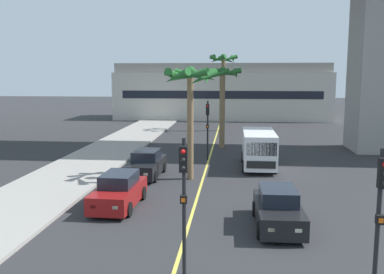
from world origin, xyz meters
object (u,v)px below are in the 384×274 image
at_px(car_queue_second, 278,209).
at_px(traffic_light_median_near, 184,189).
at_px(car_queue_third, 119,191).
at_px(traffic_light_right_far_corner, 380,207).
at_px(car_queue_front, 146,164).
at_px(delivery_van, 259,148).
at_px(palm_tree_near_median, 222,85).
at_px(palm_tree_mid_median, 223,71).
at_px(traffic_light_median_far, 208,122).
at_px(palm_tree_far_median, 190,86).

bearing_deg(car_queue_second, traffic_light_median_near, -125.43).
relative_size(car_queue_third, traffic_light_right_far_corner, 0.99).
distance_m(car_queue_front, traffic_light_median_near, 13.02).
bearing_deg(delivery_van, palm_tree_near_median, 109.59).
xyz_separation_m(traffic_light_right_far_corner, palm_tree_mid_median, (-4.95, 34.83, 3.63)).
relative_size(delivery_van, traffic_light_median_near, 1.25).
bearing_deg(car_queue_front, traffic_light_median_near, -73.10).
bearing_deg(palm_tree_near_median, palm_tree_mid_median, 91.29).
distance_m(traffic_light_median_near, palm_tree_mid_median, 33.79).
xyz_separation_m(traffic_light_median_near, palm_tree_mid_median, (0.18, 33.59, 3.63)).
bearing_deg(car_queue_front, traffic_light_median_far, 57.61).
distance_m(delivery_van, traffic_light_median_near, 15.78).
height_order(traffic_light_median_far, palm_tree_near_median, palm_tree_near_median).
bearing_deg(traffic_light_right_far_corner, traffic_light_median_near, 166.48).
height_order(car_queue_third, palm_tree_far_median, palm_tree_far_median).
bearing_deg(palm_tree_near_median, car_queue_front, -111.63).
distance_m(car_queue_third, traffic_light_median_near, 7.70).
bearing_deg(delivery_van, traffic_light_right_far_corner, -82.88).
height_order(car_queue_second, palm_tree_near_median, palm_tree_near_median).
relative_size(traffic_light_median_near, traffic_light_median_far, 1.00).
bearing_deg(palm_tree_mid_median, car_queue_third, -98.26).
bearing_deg(traffic_light_median_near, palm_tree_mid_median, 89.70).
bearing_deg(car_queue_front, palm_tree_far_median, -7.99).
bearing_deg(car_queue_second, traffic_light_right_far_corner, -71.66).
bearing_deg(palm_tree_near_median, car_queue_third, -104.35).
bearing_deg(traffic_light_median_far, car_queue_second, -74.36).
bearing_deg(traffic_light_median_far, traffic_light_median_near, -88.61).
bearing_deg(traffic_light_right_far_corner, traffic_light_median_far, 106.48).
bearing_deg(palm_tree_near_median, car_queue_second, -81.29).
relative_size(car_queue_front, car_queue_third, 1.00).
bearing_deg(traffic_light_median_far, palm_tree_near_median, 80.88).
height_order(car_queue_front, palm_tree_near_median, palm_tree_near_median).
bearing_deg(palm_tree_mid_median, palm_tree_far_median, -93.23).
relative_size(traffic_light_median_near, traffic_light_right_far_corner, 1.00).
height_order(car_queue_front, palm_tree_far_median, palm_tree_far_median).
height_order(delivery_van, palm_tree_far_median, palm_tree_far_median).
bearing_deg(car_queue_front, traffic_light_right_far_corner, -56.79).
bearing_deg(car_queue_third, palm_tree_near_median, 75.65).
relative_size(car_queue_third, delivery_van, 0.79).
xyz_separation_m(traffic_light_median_near, palm_tree_near_median, (0.42, 22.79, 2.43)).
bearing_deg(car_queue_second, palm_tree_far_median, 119.93).
bearing_deg(traffic_light_median_near, traffic_light_median_far, 91.39).
relative_size(traffic_light_right_far_corner, palm_tree_mid_median, 0.51).
height_order(car_queue_third, traffic_light_right_far_corner, traffic_light_right_far_corner).
bearing_deg(traffic_light_median_near, car_queue_front, 106.90).
height_order(car_queue_front, traffic_light_median_near, traffic_light_median_near).
relative_size(traffic_light_median_near, palm_tree_mid_median, 0.51).
relative_size(delivery_van, traffic_light_right_far_corner, 1.25).
bearing_deg(traffic_light_median_far, palm_tree_far_median, -96.35).
bearing_deg(traffic_light_median_near, car_queue_third, 120.45).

